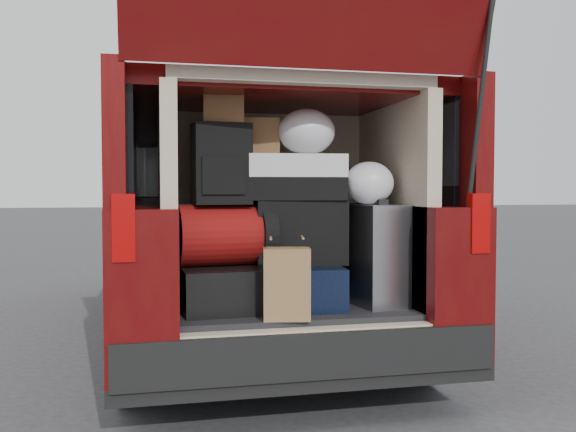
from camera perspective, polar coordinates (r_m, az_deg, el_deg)
The scene contains 15 objects.
ground at distance 3.40m, azimuth 0.79°, elevation -17.98°, with size 80.00×80.00×0.00m, color #333335.
minivan at distance 5.02m, azimuth -4.05°, elevation -0.70°, with size 1.90×5.35×2.77m.
load_floor at distance 3.57m, azimuth -0.24°, elevation -12.33°, with size 1.24×1.05×0.55m, color black.
black_hardshell at distance 3.32m, azimuth -6.51°, elevation -6.60°, with size 0.42×0.57×0.23m, color black.
navy_hardshell at distance 3.36m, azimuth 1.12°, elevation -6.50°, with size 0.42×0.52×0.23m, color black.
silver_roller at distance 3.41m, azimuth 8.27°, elevation -3.62°, with size 0.23×0.37×0.56m, color silver.
kraft_bag at distance 3.01m, azimuth -0.12°, elevation -6.35°, with size 0.23×0.14×0.35m, color olive.
red_duffel at distance 3.31m, azimuth -5.95°, elevation -1.75°, with size 0.51×0.33×0.33m, color maroon.
black_soft_case at distance 3.40m, azimuth 1.10°, elevation -1.48°, with size 0.49×0.30×0.35m, color black.
backpack at distance 3.27m, azimuth -6.27°, elevation 4.86°, with size 0.30×0.18×0.43m, color black.
twotone_duffel at distance 3.37m, azimuth 0.54°, elevation 3.63°, with size 0.56×0.29×0.25m, color white.
grocery_sack_lower at distance 3.31m, azimuth -6.06°, elevation 10.21°, with size 0.21×0.17×0.19m, color brown.
grocery_sack_upper at distance 3.42m, azimuth -2.54°, elevation 7.38°, with size 0.20×0.16×0.20m, color brown.
plastic_bag_center at distance 3.38m, azimuth 1.75°, elevation 7.88°, with size 0.31×0.29×0.25m, color white.
plastic_bag_right at distance 3.38m, azimuth 7.60°, elevation 3.07°, with size 0.27×0.26×0.24m, color white.
Camera 1 is at (-0.73, -3.10, 1.19)m, focal length 38.00 mm.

